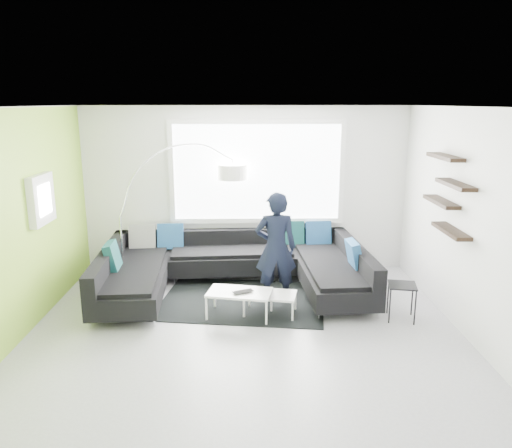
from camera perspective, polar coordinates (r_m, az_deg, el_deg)
The scene contains 9 objects.
ground at distance 6.58m, azimuth -1.27°, elevation -11.94°, with size 5.50×5.50×0.00m, color gray.
room_shell at distance 6.22m, azimuth -1.00°, elevation 4.11°, with size 5.54×5.04×2.82m.
sectional_sofa at distance 7.62m, azimuth -2.54°, elevation -5.23°, with size 4.07×2.67×0.85m.
rug at distance 7.44m, azimuth -1.55°, elevation -8.72°, with size 2.35×1.71×0.01m, color black.
coffee_table at distance 6.90m, azimuth -0.13°, elevation -9.00°, with size 1.10×0.64×0.36m, color silver.
arc_lamp at distance 8.02m, azimuth -15.28°, elevation 0.76°, with size 2.10×0.91×2.23m, color silver, non-canonical shape.
side_table at distance 7.04m, azimuth 16.26°, elevation -8.54°, with size 0.36×0.36×0.49m, color black.
person at distance 7.16m, azimuth 2.27°, elevation -2.77°, with size 0.61×0.41×1.63m, color black.
laptop at distance 6.73m, azimuth -1.35°, elevation -7.89°, with size 0.34×0.29×0.02m, color black.
Camera 1 is at (0.04, -5.92, 2.85)m, focal length 35.00 mm.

